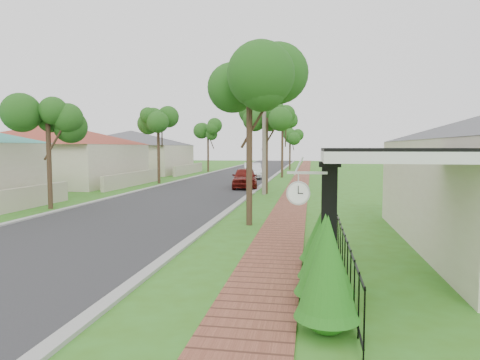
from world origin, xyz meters
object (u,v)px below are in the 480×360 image
Objects in this scene: porch_post at (329,231)px; near_tree at (249,88)px; utility_pole at (264,132)px; station_clock at (299,192)px; parked_car_red at (245,178)px; parked_car_white at (253,171)px.

porch_post is 7.91m from near_tree.
utility_pole is 17.15m from station_clock.
near_tree reaches higher than parked_car_red.
parked_car_red is 0.57× the size of utility_pole.
station_clock is (2.54, -16.87, -1.76)m from utility_pole.
parked_car_red is 0.98× the size of parked_car_white.
porch_post is 20.78m from parked_car_red.
parked_car_red is 0.68× the size of near_tree.
parked_car_white is 23.23m from near_tree.
station_clock is (4.97, -29.53, 1.26)m from parked_car_white.
porch_post is at bearing -89.64° from parked_car_white.
parked_car_white is (-0.69, 8.93, -0.01)m from parked_car_red.
parked_car_red is at bearing -95.98° from parked_car_white.
station_clock is at bearing -145.57° from porch_post.
porch_post is 0.60× the size of parked_car_white.
porch_post is 0.41× the size of near_tree.
near_tree is at bearing 111.45° from porch_post.
parked_car_red is 21.08m from station_clock.
parked_car_white is 0.69× the size of near_tree.
parked_car_white is at bearing 100.79° from porch_post.
utility_pole reaches higher than porch_post.
near_tree is at bearing -92.87° from parked_car_white.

